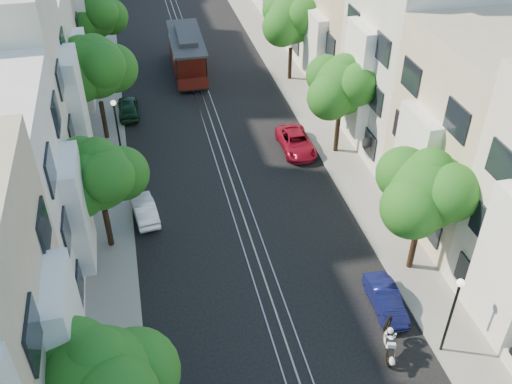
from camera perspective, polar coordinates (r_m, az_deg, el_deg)
ground at (r=42.60m, az=-4.99°, el=8.52°), size 200.00×200.00×0.00m
sidewalk_east at (r=43.99m, az=4.49°, el=9.60°), size 2.50×80.00×0.12m
sidewalk_west at (r=42.36m, az=-14.79°, el=7.30°), size 2.50×80.00×0.12m
rail_left at (r=42.54m, az=-5.73°, el=8.44°), size 0.06×80.00×0.02m
rail_slot at (r=42.60m, az=-4.99°, el=8.53°), size 0.06×80.00×0.02m
rail_right at (r=42.66m, az=-4.26°, el=8.62°), size 0.06×80.00×0.02m
lane_line at (r=42.60m, az=-4.99°, el=8.52°), size 0.08×80.00×0.01m
townhouses_east at (r=43.41m, az=10.94°, el=16.07°), size 7.75×72.00×12.00m
townhouses_west at (r=40.70m, az=-22.50°, el=12.40°), size 7.75×72.00×11.76m
tree_e_b at (r=26.72m, az=16.73°, el=0.04°), size 4.93×4.08×6.68m
tree_e_c at (r=35.23m, az=8.65°, el=10.32°), size 4.84×3.99×6.52m
tree_e_d at (r=44.70m, az=3.67°, el=16.80°), size 5.01×4.16×6.85m
tree_w_b at (r=28.11m, az=-15.40°, el=1.47°), size 4.72×3.87×6.27m
tree_w_c at (r=37.46m, az=-15.73°, el=11.80°), size 5.13×4.28×7.09m
tree_w_d at (r=47.88m, az=-15.70°, el=16.60°), size 4.84×3.99×6.52m
lamp_east at (r=24.40m, az=19.17°, el=-10.67°), size 0.32×0.32×4.16m
lamp_west at (r=35.72m, az=-13.79°, el=6.84°), size 0.32×0.32×4.16m
sportbike_rider at (r=25.18m, az=13.19°, el=-14.31°), size 0.87×1.89×1.46m
cable_car at (r=47.21m, az=-6.91°, el=13.77°), size 2.73×8.12×3.10m
parked_car_e_mid at (r=27.10m, az=12.83°, el=-10.45°), size 1.27×3.31×1.07m
parked_car_e_far at (r=37.08m, az=4.04°, el=4.99°), size 1.93×4.17×1.16m
parked_car_w_mid at (r=31.92m, az=-11.10°, el=-1.70°), size 1.55×3.41×1.09m
parked_car_w_far at (r=42.06m, az=-12.66°, el=8.28°), size 1.44×3.56×1.21m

